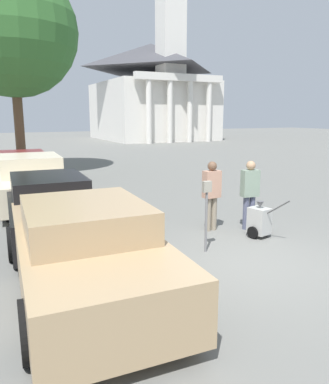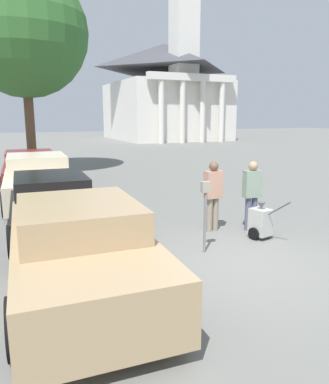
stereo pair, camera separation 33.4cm
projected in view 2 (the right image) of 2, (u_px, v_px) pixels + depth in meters
The scene contains 11 objects.
ground_plane at pixel (245, 265), 6.99m from camera, with size 120.00×120.00×0.00m, color slate.
parked_car_tan at pixel (79, 248), 5.85m from camera, with size 2.23×4.84×1.48m.
parked_car_black at pixel (51, 205), 8.85m from camera, with size 2.07×4.91×1.41m.
parked_car_cream at pixel (38, 181), 11.87m from camera, with size 2.24×5.11×1.55m.
parked_car_maroon at pixel (30, 170), 14.59m from camera, with size 2.22×4.86×1.40m.
parking_meter at pixel (205, 204), 7.45m from camera, with size 0.18×0.09×1.47m.
person_worker at pixel (213, 192), 8.88m from camera, with size 0.43×0.24×1.68m.
person_supervisor at pixel (252, 191), 8.96m from camera, with size 0.44×0.27×1.68m.
equipment_cart at pixel (261, 222), 8.45m from camera, with size 0.52×1.00×1.00m.
church at pixel (166, 87), 42.96m from camera, with size 11.63×13.89×24.45m.
shade_tree at pixel (24, 33), 16.99m from camera, with size 5.84×5.84×9.36m.
Camera 2 is at (-4.02, -5.41, 2.75)m, focal length 35.00 mm.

